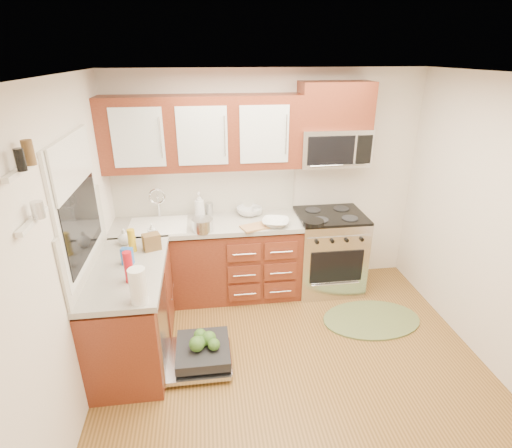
{
  "coord_description": "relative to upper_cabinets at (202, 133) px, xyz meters",
  "views": [
    {
      "loc": [
        -0.72,
        -2.62,
        2.65
      ],
      "look_at": [
        -0.26,
        0.85,
        1.13
      ],
      "focal_mm": 28.0,
      "sensor_mm": 36.0,
      "label": 1
    }
  ],
  "objects": [
    {
      "name": "floor",
      "position": [
        0.73,
        -1.57,
        -1.88
      ],
      "size": [
        3.5,
        3.5,
        0.0
      ],
      "primitive_type": "plane",
      "color": "brown",
      "rests_on": "ground"
    },
    {
      "name": "ceiling",
      "position": [
        0.73,
        -1.57,
        0.62
      ],
      "size": [
        3.5,
        3.5,
        0.0
      ],
      "primitive_type": "plane",
      "rotation": [
        3.14,
        0.0,
        0.0
      ],
      "color": "white",
      "rests_on": "ground"
    },
    {
      "name": "wall_back",
      "position": [
        0.73,
        0.18,
        -0.62
      ],
      "size": [
        3.5,
        0.04,
        2.5
      ],
      "primitive_type": "cube",
      "color": "silver",
      "rests_on": "ground"
    },
    {
      "name": "wall_left",
      "position": [
        -1.02,
        -1.57,
        -0.62
      ],
      "size": [
        0.04,
        3.5,
        2.5
      ],
      "primitive_type": "cube",
      "color": "silver",
      "rests_on": "ground"
    },
    {
      "name": "base_cabinet_back",
      "position": [
        0.0,
        -0.12,
        -1.45
      ],
      "size": [
        2.05,
        0.6,
        0.85
      ],
      "primitive_type": "cube",
      "color": "#592114",
      "rests_on": "ground"
    },
    {
      "name": "base_cabinet_left",
      "position": [
        -0.72,
        -1.05,
        -1.45
      ],
      "size": [
        0.6,
        1.25,
        0.85
      ],
      "primitive_type": "cube",
      "color": "#592114",
      "rests_on": "ground"
    },
    {
      "name": "countertop_back",
      "position": [
        0.0,
        -0.14,
        -0.97
      ],
      "size": [
        2.07,
        0.64,
        0.05
      ],
      "primitive_type": "cube",
      "color": "#9D998F",
      "rests_on": "base_cabinet_back"
    },
    {
      "name": "countertop_left",
      "position": [
        -0.71,
        -1.05,
        -0.97
      ],
      "size": [
        0.64,
        1.27,
        0.05
      ],
      "primitive_type": "cube",
      "color": "#9D998F",
      "rests_on": "base_cabinet_left"
    },
    {
      "name": "backsplash_back",
      "position": [
        0.0,
        0.16,
        -0.67
      ],
      "size": [
        2.05,
        0.02,
        0.57
      ],
      "primitive_type": "cube",
      "color": "#B5B3A3",
      "rests_on": "ground"
    },
    {
      "name": "backsplash_left",
      "position": [
        -1.01,
        -1.05,
        -0.67
      ],
      "size": [
        0.02,
        1.25,
        0.57
      ],
      "primitive_type": "cube",
      "color": "#B5B3A3",
      "rests_on": "ground"
    },
    {
      "name": "upper_cabinets",
      "position": [
        0.0,
        0.0,
        0.0
      ],
      "size": [
        2.05,
        0.35,
        0.75
      ],
      "primitive_type": null,
      "color": "#592114",
      "rests_on": "ground"
    },
    {
      "name": "cabinet_over_mw",
      "position": [
        1.41,
        0.0,
        0.26
      ],
      "size": [
        0.76,
        0.35,
        0.47
      ],
      "primitive_type": "cube",
      "color": "#592114",
      "rests_on": "ground"
    },
    {
      "name": "range",
      "position": [
        1.41,
        -0.15,
        -1.4
      ],
      "size": [
        0.76,
        0.64,
        0.95
      ],
      "primitive_type": null,
      "color": "silver",
      "rests_on": "ground"
    },
    {
      "name": "microwave",
      "position": [
        1.41,
        -0.02,
        -0.18
      ],
      "size": [
        0.76,
        0.38,
        0.4
      ],
      "primitive_type": null,
      "color": "silver",
      "rests_on": "ground"
    },
    {
      "name": "sink",
      "position": [
        -0.52,
        -0.16,
        -1.07
      ],
      "size": [
        0.62,
        0.5,
        0.26
      ],
      "primitive_type": null,
      "color": "white",
      "rests_on": "ground"
    },
    {
      "name": "dishwasher",
      "position": [
        -0.13,
        -1.27,
        -1.77
      ],
      "size": [
        0.7,
        0.6,
        0.2
      ],
      "primitive_type": null,
      "color": "silver",
      "rests_on": "ground"
    },
    {
      "name": "window",
      "position": [
        -1.01,
        -1.07,
        -0.32
      ],
      "size": [
        0.03,
        1.05,
        1.05
      ],
      "primitive_type": null,
      "color": "white",
      "rests_on": "ground"
    },
    {
      "name": "window_blind",
      "position": [
        -0.98,
        -1.07,
        0.0
      ],
      "size": [
        0.02,
        0.96,
        0.4
      ],
      "primitive_type": "cube",
      "color": "white",
      "rests_on": "ground"
    },
    {
      "name": "shelf_upper",
      "position": [
        -0.99,
        -1.92,
        0.17
      ],
      "size": [
        0.04,
        0.4,
        0.03
      ],
      "primitive_type": "cube",
      "color": "white",
      "rests_on": "ground"
    },
    {
      "name": "shelf_lower",
      "position": [
        -0.99,
        -1.92,
        -0.12
      ],
      "size": [
        0.04,
        0.4,
        0.03
      ],
      "primitive_type": "cube",
      "color": "white",
      "rests_on": "ground"
    },
    {
      "name": "rug",
      "position": [
        1.69,
        -0.88,
        -1.86
      ],
      "size": [
        1.13,
        0.83,
        0.02
      ],
      "primitive_type": null,
      "rotation": [
        0.0,
        0.0,
        -0.15
      ],
      "color": "#627342",
      "rests_on": "ground"
    },
    {
      "name": "skillet",
      "position": [
        1.12,
        -0.4,
        -0.9
      ],
      "size": [
        0.28,
        0.28,
        0.04
      ],
      "primitive_type": "cylinder",
      "rotation": [
        0.0,
        0.0,
        -0.21
      ],
      "color": "black",
      "rests_on": "range"
    },
    {
      "name": "stock_pot",
      "position": [
        -0.05,
        -0.35,
        -0.88
      ],
      "size": [
        0.28,
        0.28,
        0.13
      ],
      "primitive_type": "cylinder",
      "rotation": [
        0.0,
        0.0,
        -0.32
      ],
      "color": "silver",
      "rests_on": "countertop_back"
    },
    {
      "name": "cutting_board",
      "position": [
        0.5,
        -0.35,
        -0.94
      ],
      "size": [
        0.33,
        0.27,
        0.02
      ],
      "primitive_type": "cube",
      "rotation": [
        0.0,
        0.0,
        0.35
      ],
      "color": "#A5744B",
      "rests_on": "countertop_back"
    },
    {
      "name": "canister",
      "position": [
        0.03,
        0.06,
        -0.87
      ],
      "size": [
        0.12,
        0.12,
        0.15
      ],
      "primitive_type": "cylinder",
      "rotation": [
        0.0,
        0.0,
        -0.27
      ],
      "color": "silver",
      "rests_on": "countertop_back"
    },
    {
      "name": "paper_towel_roll",
      "position": [
        -0.52,
        -1.59,
        -0.81
      ],
      "size": [
        0.16,
        0.16,
        0.28
      ],
      "primitive_type": "cylinder",
      "rotation": [
        0.0,
        0.0,
        -0.27
      ],
      "color": "white",
      "rests_on": "countertop_left"
    },
    {
      "name": "mustard_bottle",
      "position": [
        -0.7,
        -0.73,
        -0.84
      ],
      "size": [
        0.08,
        0.08,
        0.22
      ],
      "primitive_type": "cylinder",
      "rotation": [
        0.0,
        0.0,
        -0.14
      ],
      "color": "gold",
      "rests_on": "countertop_left"
    },
    {
      "name": "red_bottle",
      "position": [
        -0.64,
        -1.29,
        -0.82
      ],
      "size": [
        0.08,
        0.08,
        0.27
      ],
      "primitive_type": "cylinder",
      "rotation": [
        0.0,
        0.0,
        -0.14
      ],
      "color": "red",
      "rests_on": "countertop_left"
    },
    {
      "name": "wooden_box",
      "position": [
        -0.52,
        -0.72,
        -0.87
      ],
      "size": [
        0.19,
        0.16,
        0.16
      ],
      "primitive_type": "cube",
      "rotation": [
        0.0,
        0.0,
        0.36
      ],
      "color": "brown",
      "rests_on": "countertop_left"
    },
    {
      "name": "blue_carton",
      "position": [
        -0.71,
        -0.99,
        -0.87
      ],
      "size": [
        0.11,
        0.07,
        0.15
      ],
      "primitive_type": "cube",
      "rotation": [
        0.0,
        0.0,
        -0.19
      ],
      "color": "#255AB0",
      "rests_on": "countertop_left"
    },
    {
      "name": "bowl_a",
      "position": [
        0.73,
        -0.32,
        -0.91
      ],
      "size": [
        0.35,
        0.35,
        0.07
      ],
      "primitive_type": "imported",
      "rotation": [
        0.0,
        0.0,
        -0.27
      ],
      "color": "#999999",
      "rests_on": "countertop_back"
    },
    {
      "name": "bowl_b",
      "position": [
        0.49,
        0.03,
        -0.91
      ],
      "size": [
        0.32,
        0.32,
        0.09
      ],
      "primitive_type": "imported",
      "rotation": [
        0.0,
        0.0,
        -0.14
      ],
      "color": "#999999",
      "rests_on": "countertop_back"
    },
    {
      "name": "cup",
      "position": [
        0.57,
        -0.0,
        -0.9
      ],
      "size": [
        0.16,
        0.16,
        0.09
      ],
      "primitive_type": "imported",
      "rotation": [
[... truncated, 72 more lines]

